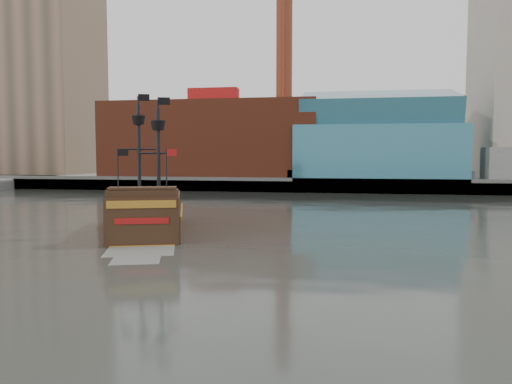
# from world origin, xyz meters

# --- Properties ---
(ground) EXTENTS (400.00, 400.00, 0.00)m
(ground) POSITION_xyz_m (0.00, 0.00, 0.00)
(ground) COLOR #262824
(ground) RESTS_ON ground
(promenade_far) EXTENTS (220.00, 60.00, 2.00)m
(promenade_far) POSITION_xyz_m (0.00, 92.00, 1.00)
(promenade_far) COLOR slate
(promenade_far) RESTS_ON ground
(seawall) EXTENTS (220.00, 1.00, 2.60)m
(seawall) POSITION_xyz_m (0.00, 62.50, 1.30)
(seawall) COLOR #4C4C49
(seawall) RESTS_ON ground
(skyline) EXTENTS (149.00, 45.00, 62.00)m
(skyline) POSITION_xyz_m (5.21, 84.56, 24.55)
(skyline) COLOR #7B5D49
(skyline) RESTS_ON promenade_far
(pirate_ship) EXTENTS (10.33, 18.11, 13.00)m
(pirate_ship) POSITION_xyz_m (-12.47, 14.44, 1.18)
(pirate_ship) COLOR black
(pirate_ship) RESTS_ON ground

